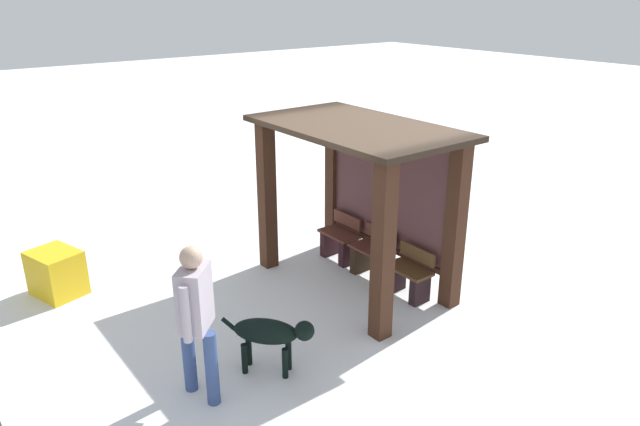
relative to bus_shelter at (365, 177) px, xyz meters
The scene contains 8 objects.
ground_plane 1.64m from the bus_shelter, 90.00° to the right, with size 60.00×60.00×0.00m, color white.
bus_shelter is the anchor object (origin of this frame).
bench_left_inside 1.54m from the bus_shelter, 165.89° to the left, with size 0.67×0.37×0.75m.
bench_center_inside 1.33m from the bus_shelter, 90.00° to the left, with size 0.67×0.40×0.76m.
bench_right_inside 1.55m from the bus_shelter, 14.15° to the left, with size 0.67×0.36×0.72m.
person_walking 3.35m from the bus_shelter, 72.91° to the right, with size 0.55×0.50×1.77m.
dog 2.79m from the bus_shelter, 65.31° to the right, with size 0.85×0.77×0.70m.
grit_bin 4.60m from the bus_shelter, 122.16° to the right, with size 0.70×0.56×0.66m, color yellow.
Camera 1 is at (5.87, -5.15, 4.12)m, focal length 32.89 mm.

